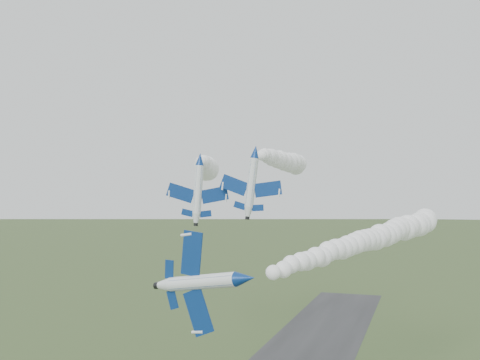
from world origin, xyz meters
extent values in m
cylinder|color=white|center=(9.45, -4.37, 29.83)|extent=(4.14, 9.54, 1.90)
cone|color=navy|center=(8.00, -10.09, 29.83)|extent=(2.44, 2.84, 1.90)
cone|color=white|center=(10.85, 1.14, 29.83)|extent=(2.33, 2.41, 1.90)
cylinder|color=black|center=(11.12, 2.22, 29.83)|extent=(1.10, 0.88, 0.96)
ellipsoid|color=black|center=(9.46, -6.85, 29.92)|extent=(2.01, 3.42, 1.27)
cube|color=navy|center=(9.04, -3.34, 33.11)|extent=(1.54, 2.81, 5.09)
cube|color=navy|center=(9.99, -3.58, 26.50)|extent=(1.54, 2.81, 5.09)
cube|color=navy|center=(10.35, 0.23, 31.59)|extent=(0.73, 1.30, 2.22)
cube|color=navy|center=(10.86, 0.10, 28.06)|extent=(0.73, 1.30, 2.22)
cube|color=navy|center=(11.92, -0.44, 30.04)|extent=(2.81, 2.33, 0.49)
cylinder|color=white|center=(-7.10, 21.81, 44.97)|extent=(3.99, 7.98, 1.50)
cone|color=navy|center=(-5.48, 17.08, 44.97)|extent=(2.09, 2.45, 1.50)
cone|color=white|center=(-8.67, 26.36, 44.97)|extent=(1.97, 2.09, 1.50)
cylinder|color=black|center=(-8.97, 27.25, 44.97)|extent=(0.90, 0.78, 0.76)
ellipsoid|color=black|center=(-6.41, 19.89, 45.50)|extent=(1.83, 2.89, 1.00)
cube|color=navy|center=(-10.03, 21.60, 45.00)|extent=(4.84, 3.55, 0.39)
cube|color=navy|center=(-4.68, 23.44, 44.66)|extent=(4.84, 3.55, 0.39)
cube|color=navy|center=(-9.82, 25.07, 45.06)|extent=(2.12, 1.60, 0.21)
cube|color=navy|center=(-6.97, 26.05, 44.88)|extent=(2.12, 1.60, 0.21)
cube|color=navy|center=(-8.25, 25.37, 46.20)|extent=(0.72, 1.50, 2.08)
cylinder|color=white|center=(2.29, 22.44, 45.98)|extent=(2.41, 7.98, 1.56)
cone|color=navy|center=(2.83, 17.51, 45.98)|extent=(1.78, 2.22, 1.56)
cone|color=white|center=(1.77, 27.18, 45.98)|extent=(1.74, 1.84, 1.56)
cylinder|color=black|center=(1.67, 28.11, 45.98)|extent=(0.85, 0.64, 0.79)
ellipsoid|color=black|center=(2.57, 20.43, 46.50)|extent=(1.33, 2.79, 1.04)
cube|color=navy|center=(-0.58, 22.88, 46.18)|extent=(4.51, 2.70, 0.65)
cube|color=navy|center=(4.96, 23.48, 45.50)|extent=(4.51, 2.70, 0.65)
cube|color=navy|center=(0.39, 26.18, 46.16)|extent=(1.97, 1.23, 0.32)
cube|color=navy|center=(3.34, 26.50, 45.80)|extent=(1.97, 1.23, 0.32)
cube|color=navy|center=(2.04, 26.13, 47.18)|extent=(0.52, 1.53, 2.06)
camera|label=1|loc=(27.67, -59.46, 38.47)|focal=40.00mm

